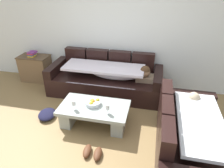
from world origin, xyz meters
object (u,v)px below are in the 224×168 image
Objects in this scene: couch_near_window at (189,138)px; book_stack_on_cabinet at (32,54)px; wine_glass_near_left at (74,103)px; wine_glass_near_right at (107,107)px; couch_along_wall at (107,80)px; pair_of_shoes at (92,152)px; coffee_table at (94,113)px; crumpled_garment at (47,114)px; fruit_bowl at (93,103)px; side_cabinet at (36,68)px.

book_stack_on_cabinet is (-3.50, 1.75, 0.36)m from couch_near_window.
wine_glass_near_right is (0.58, 0.01, 0.00)m from wine_glass_near_left.
couch_along_wall is 1.87m from pair_of_shoes.
pair_of_shoes is (0.18, -0.70, -0.19)m from coffee_table.
crumpled_garment is at bearing -128.10° from couch_along_wall.
couch_near_window is 3.93m from book_stack_on_cabinet.
coffee_table is at bearing -62.57° from fruit_bowl.
crumpled_garment is at bearing 81.07° from couch_near_window.
book_stack_on_cabinet reaches higher than pair_of_shoes.
wine_glass_near_left is 2.23m from side_cabinet.
wine_glass_near_left is 0.53× the size of pair_of_shoes.
pair_of_shoes is at bearing -99.75° from wine_glass_near_right.
coffee_table is 7.23× the size of wine_glass_near_right.
wine_glass_near_right is 2.67m from side_cabinet.
side_cabinet is 1.71m from crumpled_garment.
couch_near_window is 2.60× the size of side_cabinet.
couch_near_window reaches higher than wine_glass_near_right.
book_stack_on_cabinet is (-1.65, 1.51, 0.20)m from wine_glass_near_left.
side_cabinet reaches higher than fruit_bowl.
book_stack_on_cabinet is (-0.02, 0.00, 0.38)m from side_cabinet.
wine_glass_near_left reaches higher than fruit_bowl.
couch_along_wall reaches higher than wine_glass_near_left.
coffee_table is 0.75m from pair_of_shoes.
fruit_bowl reaches higher than crumpled_garment.
fruit_bowl is 0.98m from crumpled_garment.
book_stack_on_cabinet reaches higher than coffee_table.
book_stack_on_cabinet is at bearing 145.32° from coffee_table.
wine_glass_near_left reaches higher than pair_of_shoes.
side_cabinet is 3.36× the size of book_stack_on_cabinet.
coffee_table is 5.61× the size of book_stack_on_cabinet.
couch_along_wall reaches higher than side_cabinet.
couch_along_wall is 1.32m from wine_glass_near_right.
book_stack_on_cabinet reaches higher than wine_glass_near_right.
pair_of_shoes is at bearing -83.01° from couch_along_wall.
crumpled_garment is (1.02, -1.36, -0.64)m from book_stack_on_cabinet.
coffee_table is (0.04, -1.13, -0.09)m from couch_along_wall.
coffee_table is 3.00× the size of crumpled_garment.
wine_glass_near_right reaches higher than pair_of_shoes.
book_stack_on_cabinet reaches higher than wine_glass_near_left.
pair_of_shoes is (-0.10, -0.57, -0.45)m from wine_glass_near_right.
crumpled_garment is (-1.21, 0.13, -0.44)m from wine_glass_near_right.
wine_glass_near_right is at bearing 78.42° from couch_near_window.
couch_along_wall is 14.79× the size of wine_glass_near_left.
fruit_bowl is 1.69× the size of wine_glass_near_left.
couch_near_window is 11.28× the size of wine_glass_near_left.
couch_along_wall is 6.14× the size of crumpled_garment.
pair_of_shoes is at bearing -43.92° from book_stack_on_cabinet.
fruit_bowl is (0.02, -1.08, 0.09)m from couch_along_wall.
crumpled_garment is (-2.48, 0.39, -0.28)m from couch_near_window.
wine_glass_near_right is (0.28, -0.14, 0.26)m from coffee_table.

